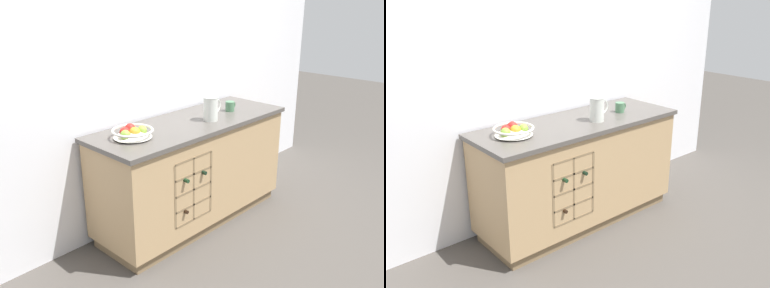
% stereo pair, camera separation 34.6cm
% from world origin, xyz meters
% --- Properties ---
extents(ground_plane, '(14.00, 14.00, 0.00)m').
position_xyz_m(ground_plane, '(0.00, 0.00, 0.00)').
color(ground_plane, '#4C4742').
extents(back_wall, '(4.40, 0.06, 2.55)m').
position_xyz_m(back_wall, '(0.00, 0.36, 1.27)').
color(back_wall, white).
rests_on(back_wall, ground_plane).
extents(kitchen_island, '(1.75, 0.64, 0.88)m').
position_xyz_m(kitchen_island, '(-0.00, -0.00, 0.45)').
color(kitchen_island, olive).
rests_on(kitchen_island, ground_plane).
extents(fruit_bowl, '(0.30, 0.30, 0.09)m').
position_xyz_m(fruit_bowl, '(-0.59, 0.02, 0.93)').
color(fruit_bowl, silver).
rests_on(fruit_bowl, kitchen_island).
extents(white_pitcher, '(0.18, 0.12, 0.19)m').
position_xyz_m(white_pitcher, '(0.12, -0.10, 0.99)').
color(white_pitcher, silver).
rests_on(white_pitcher, kitchen_island).
extents(ceramic_mug, '(0.11, 0.08, 0.08)m').
position_xyz_m(ceramic_mug, '(0.45, -0.03, 0.93)').
color(ceramic_mug, '#4C7A56').
rests_on(ceramic_mug, kitchen_island).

